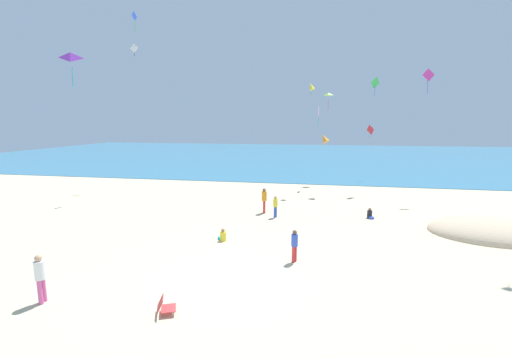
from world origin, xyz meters
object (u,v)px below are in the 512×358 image
Objects in this scene: kite_purple at (70,56)px; kite_yellow at (311,86)px; person_1 at (370,214)px; kite_pink at (319,112)px; person_3 at (264,199)px; person_2 at (294,244)px; kite_magenta at (428,75)px; person_0 at (223,236)px; kite_white at (134,48)px; person_5 at (40,275)px; beach_chair_far_left at (165,306)px; kite_orange at (324,138)px; person_4 at (275,205)px; kite_green at (375,83)px; kite_blue at (134,17)px; kite_lime at (329,94)px; kite_red at (370,130)px.

kite_yellow is at bearing 61.03° from kite_purple.
kite_pink is at bearing 177.39° from person_1.
person_3 is 1.35× the size of kite_yellow.
person_1 is 0.39× the size of person_3.
kite_magenta reaches higher than person_2.
person_0 is 22.79m from kite_white.
person_5 is 1.15× the size of kite_purple.
kite_purple is (-13.80, -9.22, 8.70)m from person_1.
person_1 is at bearing -62.39° from kite_yellow.
person_2 is at bearing -92.69° from kite_pink.
kite_orange is at bearing 51.62° from beach_chair_far_left.
kite_orange is at bearing 116.46° from person_2.
person_0 is 0.38× the size of kite_pink.
kite_white reaches higher than kite_pink.
person_4 is at bearing -128.09° from person_5.
kite_green is (5.74, 17.89, 8.78)m from person_2.
kite_magenta is 24.35m from kite_blue.
kite_blue is (-6.11, 18.19, 13.85)m from person_5.
kite_green reaches higher than person_0.
person_5 is 22.56m from kite_orange.
kite_purple reaches higher than kite_pink.
person_2 is 15.49m from kite_orange.
person_3 is (-2.63, 7.93, 0.15)m from person_2.
kite_pink is 5.51m from kite_green.
kite_purple is at bearing -116.04° from kite_lime.
person_1 is 9.07m from person_2.
kite_magenta is 1.25× the size of kite_blue.
kite_blue is at bearing -152.29° from kite_lime.
person_1 is (8.25, 12.87, -0.03)m from beach_chair_far_left.
kite_blue reaches higher than person_0.
person_0 is at bearing 90.45° from person_4.
kite_blue reaches higher than person_5.
kite_blue is (-16.28, -8.55, 5.85)m from kite_lime.
person_5 is at bearing 157.93° from beach_chair_far_left.
person_1 is 0.45× the size of kite_purple.
kite_orange is (5.33, 12.83, 4.60)m from person_0.
kite_green is 21.41m from kite_blue.
person_2 is at bearing -105.05° from kite_red.
kite_white is (-17.82, 1.29, 8.20)m from kite_orange.
kite_pink is at bearing 157.18° from kite_magenta.
beach_chair_far_left is 0.44× the size of person_5.
beach_chair_far_left is 24.95m from kite_pink.
kite_green is at bearing 140.85° from kite_magenta.
kite_lime reaches higher than person_4.
kite_lime reaches higher than person_1.
person_0 is 0.39× the size of person_5.
kite_magenta is 4.56m from kite_green.
person_4 is at bearing -115.73° from kite_red.
kite_magenta is (4.90, 7.10, 9.57)m from person_1.
person_2 is 0.81× the size of kite_lime.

